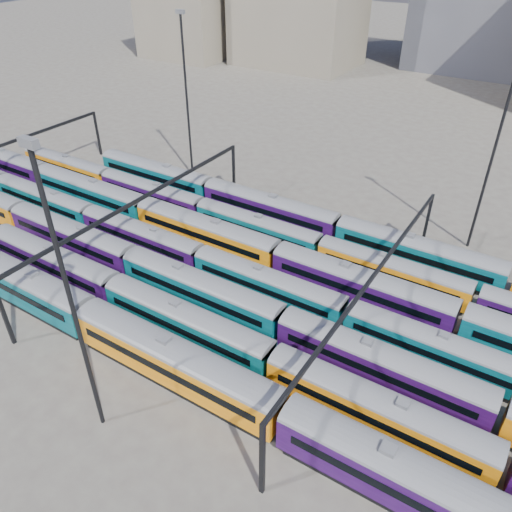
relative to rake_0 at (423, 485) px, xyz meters
The scene contains 13 objects.
ground 25.42m from the rake_0, 143.56° to the left, with size 500.00×500.00×0.00m, color #47413C.
rake_0 is the anchor object (origin of this frame).
rake_1 7.30m from the rake_0, 136.74° to the left, with size 100.66×2.95×4.96m.
rake_2 39.26m from the rake_0, 165.24° to the left, with size 123.86×3.02×5.09m.
rake_3 26.65m from the rake_0, 145.73° to the left, with size 132.91×2.78×4.66m.
rake_4 23.83m from the rake_0, 122.94° to the left, with size 149.70×3.13×5.27m.
rake_5 32.26m from the rake_0, 129.19° to the left, with size 111.47×2.72×4.56m.
rake_6 31.52m from the rake_0, 107.87° to the left, with size 105.11×3.08×5.19m.
gantry_1 43.18m from the rake_0, 159.59° to the left, with size 0.35×40.35×8.03m.
gantry_2 18.60m from the rake_0, 124.51° to the left, with size 0.35×40.35×8.03m.
mast_1 63.42m from the rake_0, 143.67° to the left, with size 1.40×0.50×25.60m.
mast_2 28.48m from the rake_0, 164.54° to the right, with size 1.40×0.50×25.60m.
mast_3 40.87m from the rake_0, 97.76° to the left, with size 1.40×0.50×25.60m.
Camera 1 is at (21.12, -38.37, 36.05)m, focal length 35.00 mm.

